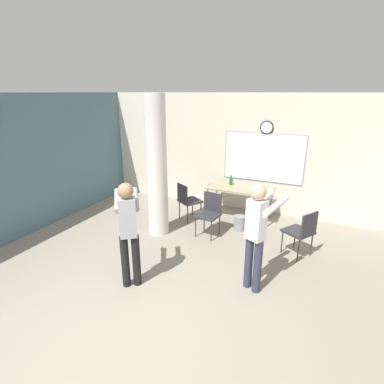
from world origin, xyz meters
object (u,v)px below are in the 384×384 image
at_px(chair_mid_room, 302,230).
at_px(chair_table_left, 187,199).
at_px(bottle_on_table, 231,181).
at_px(folding_table, 240,190).
at_px(person_playing_side, 257,230).
at_px(chair_table_front, 209,211).
at_px(person_playing_front, 128,227).

bearing_deg(chair_mid_room, chair_table_left, 166.47).
bearing_deg(bottle_on_table, folding_table, -25.13).
relative_size(chair_mid_room, person_playing_side, 0.53).
relative_size(chair_table_front, chair_table_left, 1.00).
distance_m(chair_table_front, person_playing_side, 1.94).
distance_m(folding_table, bottle_on_table, 0.32).
bearing_deg(chair_table_front, folding_table, 73.32).
height_order(bottle_on_table, chair_mid_room, bottle_on_table).
bearing_deg(person_playing_side, person_playing_front, -158.54).
height_order(bottle_on_table, person_playing_side, person_playing_side).
height_order(chair_table_front, chair_table_left, same).
xyz_separation_m(folding_table, chair_mid_room, (1.47, -1.20, -0.19)).
xyz_separation_m(chair_table_left, person_playing_side, (1.98, -1.87, 0.46)).
height_order(chair_table_front, person_playing_front, person_playing_front).
relative_size(chair_table_left, person_playing_side, 0.53).
relative_size(folding_table, bottle_on_table, 6.42).
distance_m(chair_table_front, chair_table_left, 0.86).
xyz_separation_m(person_playing_side, person_playing_front, (-1.71, -0.67, -0.01)).
height_order(chair_table_left, person_playing_front, person_playing_front).
bearing_deg(chair_table_front, chair_table_left, 146.79).
height_order(chair_mid_room, person_playing_front, person_playing_front).
distance_m(chair_table_left, person_playing_side, 2.77).
bearing_deg(bottle_on_table, chair_table_left, -137.71).
height_order(folding_table, chair_mid_room, chair_mid_room).
distance_m(chair_table_front, chair_mid_room, 1.80).
bearing_deg(person_playing_front, chair_mid_room, 40.85).
xyz_separation_m(chair_mid_room, person_playing_front, (-2.25, -1.94, 0.45)).
relative_size(folding_table, person_playing_front, 0.89).
relative_size(chair_table_front, chair_mid_room, 1.00).
distance_m(bottle_on_table, chair_table_front, 1.23).
bearing_deg(chair_table_front, chair_mid_room, -4.23).
height_order(folding_table, person_playing_front, person_playing_front).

